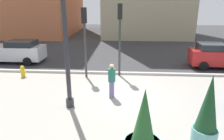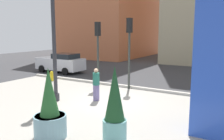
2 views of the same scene
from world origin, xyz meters
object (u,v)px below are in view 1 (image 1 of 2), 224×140
Objects in this scene: fire_hydrant at (23,71)px; car_intersection at (15,51)px; potted_plant_near_right at (207,116)px; traffic_light_corner at (120,29)px; lamp_post at (66,40)px; pedestrian_crossing at (112,79)px; potted_plant_mid_plaza at (143,138)px; traffic_light_far_side at (85,32)px; car_far_lane at (218,56)px.

fire_hydrant is 0.17× the size of car_intersection.
potted_plant_near_right is 7.77m from traffic_light_corner.
car_intersection is at bearing 131.06° from lamp_post.
potted_plant_near_right is 4.88m from pedestrian_crossing.
potted_plant_near_right is 1.47× the size of pedestrian_crossing.
lamp_post reaches higher than fire_hydrant.
pedestrian_crossing is at bearing 131.86° from potted_plant_near_right.
potted_plant_near_right is 11.07m from fire_hydrant.
potted_plant_near_right reaches higher than potted_plant_mid_plaza.
lamp_post is 1.41× the size of traffic_light_corner.
potted_plant_mid_plaza is 8.23m from traffic_light_far_side.
car_intersection reaches higher than fire_hydrant.
potted_plant_near_right reaches higher than car_intersection.
potted_plant_near_right reaches higher than pedestrian_crossing.
pedestrian_crossing is at bearing 30.82° from lamp_post.
traffic_light_corner reaches higher than car_far_lane.
car_far_lane is (9.12, 6.63, -2.20)m from lamp_post.
fire_hydrant is 0.18× the size of traffic_light_far_side.
lamp_post is at bearing -90.40° from traffic_light_far_side.
traffic_light_far_side reaches higher than pedestrian_crossing.
potted_plant_near_right is 3.41× the size of fire_hydrant.
car_intersection is (-11.22, 9.56, -0.30)m from potted_plant_near_right.
potted_plant_mid_plaza is at bearing -121.13° from car_far_lane.
potted_plant_near_right is at bearing -52.04° from traffic_light_far_side.
traffic_light_corner reaches higher than fire_hydrant.
lamp_post is at bearing -115.67° from traffic_light_corner.
car_far_lane is at bearing 16.36° from traffic_light_far_side.
lamp_post is 2.47× the size of potted_plant_near_right.
potted_plant_near_right is at bearing -66.69° from traffic_light_corner.
car_intersection is (-2.12, 3.30, 0.50)m from fire_hydrant.
pedestrian_crossing reaches higher than car_intersection.
traffic_light_far_side reaches higher than car_far_lane.
lamp_post reaches higher than traffic_light_far_side.
pedestrian_crossing is (1.84, 1.10, -2.11)m from lamp_post.
potted_plant_near_right is 8.42m from traffic_light_far_side.
potted_plant_mid_plaza is 4.69m from pedestrian_crossing.
lamp_post reaches higher than car_far_lane.
potted_plant_near_right is 0.60× the size of traffic_light_far_side.
traffic_light_corner is at bearing -162.28° from car_far_lane.
potted_plant_mid_plaza is 8.16m from traffic_light_corner.
car_far_lane is 2.35× the size of pedestrian_crossing.
traffic_light_far_side is (0.03, 3.97, -0.20)m from lamp_post.
traffic_light_corner reaches higher than car_intersection.
lamp_post is 9.58m from car_intersection.
car_far_lane is at bearing 37.26° from pedestrian_crossing.
lamp_post is at bearing -149.18° from pedestrian_crossing.
potted_plant_near_right reaches higher than fire_hydrant.
car_intersection is (-6.12, 7.03, -2.21)m from lamp_post.
traffic_light_corner is (-2.98, 6.93, 1.86)m from potted_plant_near_right.
traffic_light_far_side is 3.89m from pedestrian_crossing.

